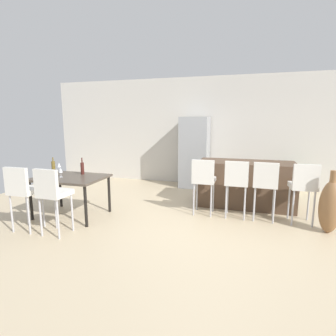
# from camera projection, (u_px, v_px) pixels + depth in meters

# --- Properties ---
(ground_plane) EXTENTS (10.00, 10.00, 0.00)m
(ground_plane) POSITION_uv_depth(u_px,v_px,m) (205.00, 218.00, 4.81)
(ground_plane) COLOR #C6B28E
(back_wall) EXTENTS (10.00, 0.12, 2.90)m
(back_wall) POSITION_uv_depth(u_px,v_px,m) (222.00, 132.00, 7.15)
(back_wall) COLOR beige
(back_wall) RESTS_ON ground_plane
(kitchen_island) EXTENTS (1.90, 0.82, 0.92)m
(kitchen_island) POSITION_uv_depth(u_px,v_px,m) (245.00, 184.00, 5.48)
(kitchen_island) COLOR #4C3828
(kitchen_island) RESTS_ON ground_plane
(bar_chair_left) EXTENTS (0.40, 0.40, 1.05)m
(bar_chair_left) POSITION_uv_depth(u_px,v_px,m) (204.00, 178.00, 4.90)
(bar_chair_left) COLOR silver
(bar_chair_left) RESTS_ON ground_plane
(bar_chair_middle) EXTENTS (0.41, 0.41, 1.05)m
(bar_chair_middle) POSITION_uv_depth(u_px,v_px,m) (237.00, 180.00, 4.74)
(bar_chair_middle) COLOR silver
(bar_chair_middle) RESTS_ON ground_plane
(bar_chair_right) EXTENTS (0.42, 0.42, 1.05)m
(bar_chair_right) POSITION_uv_depth(u_px,v_px,m) (265.00, 182.00, 4.60)
(bar_chair_right) COLOR silver
(bar_chair_right) RESTS_ON ground_plane
(bar_chair_far) EXTENTS (0.42, 0.42, 1.05)m
(bar_chair_far) POSITION_uv_depth(u_px,v_px,m) (304.00, 184.00, 4.43)
(bar_chair_far) COLOR silver
(bar_chair_far) RESTS_ON ground_plane
(dining_table) EXTENTS (1.23, 0.90, 0.74)m
(dining_table) POSITION_uv_depth(u_px,v_px,m) (71.00, 180.00, 4.84)
(dining_table) COLOR #4C4238
(dining_table) RESTS_ON ground_plane
(dining_chair_near) EXTENTS (0.41, 0.41, 1.05)m
(dining_chair_near) POSITION_uv_depth(u_px,v_px,m) (23.00, 189.00, 4.15)
(dining_chair_near) COLOR silver
(dining_chair_near) RESTS_ON ground_plane
(dining_chair_far) EXTENTS (0.41, 0.41, 1.05)m
(dining_chair_far) POSITION_uv_depth(u_px,v_px,m) (52.00, 191.00, 4.00)
(dining_chair_far) COLOR silver
(dining_chair_far) RESTS_ON ground_plane
(wine_bottle_middle) EXTENTS (0.07, 0.07, 0.33)m
(wine_bottle_middle) POSITION_uv_depth(u_px,v_px,m) (53.00, 168.00, 5.01)
(wine_bottle_middle) COLOR brown
(wine_bottle_middle) RESTS_ON dining_table
(wine_bottle_near) EXTENTS (0.06, 0.06, 0.32)m
(wine_bottle_near) POSITION_uv_depth(u_px,v_px,m) (82.00, 168.00, 5.03)
(wine_bottle_near) COLOR #471E19
(wine_bottle_near) RESTS_ON dining_table
(wine_glass_left) EXTENTS (0.07, 0.07, 0.17)m
(wine_glass_left) POSITION_uv_depth(u_px,v_px,m) (61.00, 170.00, 4.78)
(wine_glass_left) COLOR silver
(wine_glass_left) RESTS_ON dining_table
(wine_glass_right) EXTENTS (0.07, 0.07, 0.17)m
(wine_glass_right) POSITION_uv_depth(u_px,v_px,m) (59.00, 165.00, 5.33)
(wine_glass_right) COLOR silver
(wine_glass_right) RESTS_ON dining_table
(refrigerator) EXTENTS (0.72, 0.68, 1.84)m
(refrigerator) POSITION_uv_depth(u_px,v_px,m) (195.00, 152.00, 7.02)
(refrigerator) COLOR #939699
(refrigerator) RESTS_ON ground_plane
(floor_vase) EXTENTS (0.32, 0.32, 1.00)m
(floor_vase) POSITION_uv_depth(u_px,v_px,m) (330.00, 207.00, 4.13)
(floor_vase) COLOR brown
(floor_vase) RESTS_ON ground_plane
(potted_plant) EXTENTS (0.42, 0.42, 0.62)m
(potted_plant) POSITION_uv_depth(u_px,v_px,m) (294.00, 179.00, 6.42)
(potted_plant) COLOR beige
(potted_plant) RESTS_ON ground_plane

